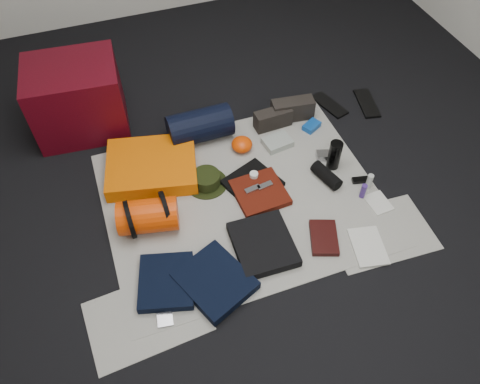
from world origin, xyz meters
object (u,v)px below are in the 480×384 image
object	(u,v)px
sleeping_pad	(152,166)
water_bottle	(335,155)
paperback_book	(324,238)
compact_camera	(325,155)
red_cabinet	(77,98)
stuff_sack	(148,216)
navy_duffel	(200,126)

from	to	relation	value
sleeping_pad	water_bottle	size ratio (longest dim) A/B	2.73
water_bottle	paperback_book	xyz separation A→B (m)	(-0.30, -0.48, -0.08)
sleeping_pad	compact_camera	bearing A→B (deg)	-13.63
red_cabinet	stuff_sack	world-z (taller)	red_cabinet
compact_camera	paperback_book	world-z (taller)	compact_camera
stuff_sack	paperback_book	size ratio (longest dim) A/B	1.45
stuff_sack	paperback_book	world-z (taller)	stuff_sack
water_bottle	paperback_book	world-z (taller)	water_bottle
sleeping_pad	red_cabinet	bearing A→B (deg)	119.87
red_cabinet	compact_camera	xyz separation A→B (m)	(1.40, -0.84, -0.21)
sleeping_pad	paperback_book	bearing A→B (deg)	-46.33
sleeping_pad	paperback_book	xyz separation A→B (m)	(0.78, -0.82, -0.03)
navy_duffel	compact_camera	world-z (taller)	navy_duffel
sleeping_pad	compact_camera	xyz separation A→B (m)	(1.07, -0.26, -0.03)
navy_duffel	water_bottle	size ratio (longest dim) A/B	2.08
sleeping_pad	navy_duffel	bearing A→B (deg)	26.86
red_cabinet	compact_camera	world-z (taller)	red_cabinet
red_cabinet	water_bottle	world-z (taller)	red_cabinet
sleeping_pad	stuff_sack	size ratio (longest dim) A/B	1.65
compact_camera	paperback_book	xyz separation A→B (m)	(-0.28, -0.56, -0.01)
sleeping_pad	stuff_sack	distance (m)	0.42
water_bottle	compact_camera	bearing A→B (deg)	99.85
red_cabinet	navy_duffel	distance (m)	0.81
sleeping_pad	stuff_sack	bearing A→B (deg)	-104.85
stuff_sack	navy_duffel	world-z (taller)	navy_duffel
navy_duffel	stuff_sack	bearing A→B (deg)	-129.46
water_bottle	paperback_book	bearing A→B (deg)	-121.73
red_cabinet	sleeping_pad	size ratio (longest dim) A/B	1.05
compact_camera	paperback_book	bearing A→B (deg)	-99.75
paperback_book	red_cabinet	bearing A→B (deg)	148.95
red_cabinet	sleeping_pad	distance (m)	0.69
paperback_book	compact_camera	bearing A→B (deg)	83.53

